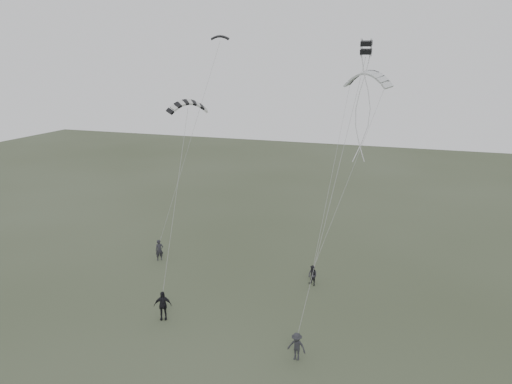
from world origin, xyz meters
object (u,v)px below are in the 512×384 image
(kite_pale_large, at_px, (368,73))
(flyer_right, at_px, (313,275))
(flyer_left, at_px, (159,250))
(flyer_far, at_px, (297,346))
(flyer_center, at_px, (163,305))
(kite_striped, at_px, (188,102))
(kite_box, at_px, (366,48))
(kite_dark_small, at_px, (220,36))

(kite_pale_large, bearing_deg, flyer_right, -75.82)
(flyer_left, distance_m, flyer_far, 17.75)
(flyer_center, distance_m, kite_striped, 13.96)
(kite_pale_large, height_order, kite_box, kite_box)
(kite_dark_small, distance_m, kite_pale_large, 12.40)
(flyer_left, xyz_separation_m, kite_striped, (4.43, -2.59, 12.64))
(kite_dark_small, bearing_deg, kite_box, -54.22)
(kite_dark_small, distance_m, kite_box, 15.87)
(kite_striped, bearing_deg, flyer_left, 104.97)
(flyer_left, distance_m, flyer_right, 13.26)
(flyer_left, bearing_deg, kite_box, -55.62)
(kite_dark_small, bearing_deg, flyer_right, -46.20)
(kite_dark_small, xyz_separation_m, kite_pale_large, (11.44, 3.87, -2.84))
(kite_pale_large, relative_size, kite_striped, 1.51)
(kite_dark_small, height_order, kite_pale_large, kite_dark_small)
(flyer_left, distance_m, kite_box, 23.86)
(flyer_far, xyz_separation_m, kite_pale_large, (0.94, 18.49, 14.53))
(flyer_right, relative_size, flyer_center, 0.79)
(flyer_right, bearing_deg, flyer_far, -51.58)
(flyer_far, height_order, kite_striped, kite_striped)
(flyer_center, distance_m, kite_dark_small, 21.63)
(kite_striped, bearing_deg, kite_box, -55.31)
(flyer_left, distance_m, flyer_center, 10.05)
(flyer_right, height_order, kite_dark_small, kite_dark_small)
(flyer_left, relative_size, flyer_center, 0.92)
(flyer_left, height_order, kite_dark_small, kite_dark_small)
(flyer_center, height_order, kite_striped, kite_striped)
(kite_pale_large, bearing_deg, flyer_far, -64.66)
(flyer_right, height_order, kite_pale_large, kite_pale_large)
(kite_dark_small, height_order, kite_box, kite_dark_small)
(flyer_right, height_order, kite_box, kite_box)
(flyer_left, distance_m, kite_striped, 13.64)
(flyer_far, distance_m, kite_striped, 17.92)
(flyer_left, bearing_deg, kite_striped, -69.67)
(flyer_right, bearing_deg, kite_dark_small, -177.00)
(kite_striped, height_order, kite_box, kite_box)
(flyer_left, distance_m, kite_pale_large, 22.72)
(flyer_far, xyz_separation_m, kite_dark_small, (-10.49, 14.62, 17.37))
(kite_box, bearing_deg, kite_striped, 168.99)
(flyer_left, relative_size, kite_dark_small, 1.22)
(flyer_left, relative_size, kite_striped, 0.62)
(flyer_right, height_order, flyer_center, flyer_center)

